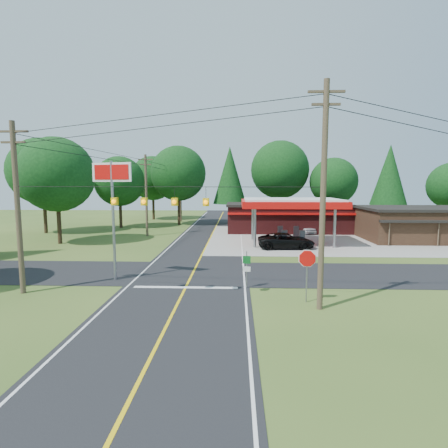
{
  "coord_description": "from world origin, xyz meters",
  "views": [
    {
      "loc": [
        3.2,
        -24.68,
        6.46
      ],
      "look_at": [
        2.0,
        7.0,
        2.8
      ],
      "focal_mm": 28.0,
      "sensor_mm": 36.0,
      "label": 1
    }
  ],
  "objects_px": {
    "suv_car": "(286,241)",
    "sedan_car": "(304,228)",
    "octagonal_stop_sign": "(307,262)",
    "gas_canopy": "(291,204)",
    "big_stop_sign": "(112,190)"
  },
  "relations": [
    {
      "from": "suv_car",
      "to": "big_stop_sign",
      "type": "xyz_separation_m",
      "value": [
        -13.11,
        -12.01,
        5.25
      ]
    },
    {
      "from": "big_stop_sign",
      "to": "octagonal_stop_sign",
      "type": "relative_size",
      "value": 2.69
    },
    {
      "from": "suv_car",
      "to": "octagonal_stop_sign",
      "type": "bearing_deg",
      "value": 173.87
    },
    {
      "from": "suv_car",
      "to": "sedan_car",
      "type": "xyz_separation_m",
      "value": [
        3.89,
        11.0,
        -0.05
      ]
    },
    {
      "from": "suv_car",
      "to": "octagonal_stop_sign",
      "type": "xyz_separation_m",
      "value": [
        -1.11,
        -16.01,
        1.46
      ]
    },
    {
      "from": "suv_car",
      "to": "sedan_car",
      "type": "distance_m",
      "value": 11.67
    },
    {
      "from": "gas_canopy",
      "to": "suv_car",
      "type": "relative_size",
      "value": 1.9
    },
    {
      "from": "suv_car",
      "to": "octagonal_stop_sign",
      "type": "relative_size",
      "value": 1.89
    },
    {
      "from": "sedan_car",
      "to": "octagonal_stop_sign",
      "type": "bearing_deg",
      "value": -115.2
    },
    {
      "from": "gas_canopy",
      "to": "sedan_car",
      "type": "bearing_deg",
      "value": 69.44
    },
    {
      "from": "octagonal_stop_sign",
      "to": "sedan_car",
      "type": "bearing_deg",
      "value": 79.51
    },
    {
      "from": "suv_car",
      "to": "octagonal_stop_sign",
      "type": "height_order",
      "value": "octagonal_stop_sign"
    },
    {
      "from": "suv_car",
      "to": "big_stop_sign",
      "type": "bearing_deg",
      "value": 130.33
    },
    {
      "from": "gas_canopy",
      "to": "sedan_car",
      "type": "distance_m",
      "value": 9.25
    },
    {
      "from": "sedan_car",
      "to": "big_stop_sign",
      "type": "bearing_deg",
      "value": -141.17
    }
  ]
}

